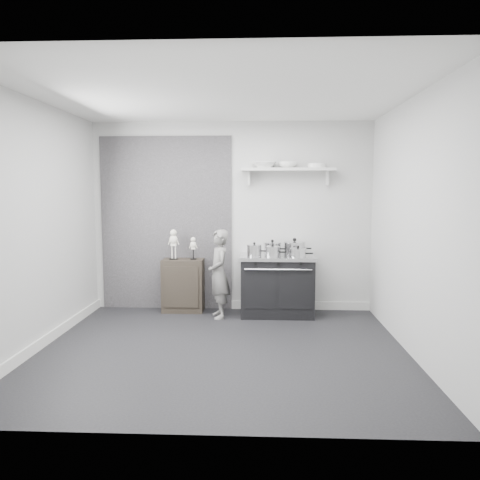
# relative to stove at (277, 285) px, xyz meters

# --- Properties ---
(ground) EXTENTS (4.00, 4.00, 0.00)m
(ground) POSITION_rel_stove_xyz_m (-0.65, -1.48, -0.42)
(ground) COLOR black
(ground) RESTS_ON ground
(room_shell) EXTENTS (4.02, 3.62, 2.71)m
(room_shell) POSITION_rel_stove_xyz_m (-0.74, -1.33, 1.22)
(room_shell) COLOR #B4B4B1
(room_shell) RESTS_ON ground
(wall_shelf) EXTENTS (1.30, 0.26, 0.24)m
(wall_shelf) POSITION_rel_stove_xyz_m (0.15, 0.20, 1.59)
(wall_shelf) COLOR silver
(wall_shelf) RESTS_ON room_shell
(stove) EXTENTS (1.05, 0.65, 0.84)m
(stove) POSITION_rel_stove_xyz_m (0.00, 0.00, 0.00)
(stove) COLOR black
(stove) RESTS_ON ground
(side_cabinet) EXTENTS (0.58, 0.34, 0.75)m
(side_cabinet) POSITION_rel_stove_xyz_m (-1.34, 0.13, -0.05)
(side_cabinet) COLOR black
(side_cabinet) RESTS_ON ground
(child) EXTENTS (0.40, 0.50, 1.21)m
(child) POSITION_rel_stove_xyz_m (-0.79, -0.18, 0.18)
(child) COLOR slate
(child) RESTS_ON ground
(pot_front_left) EXTENTS (0.29, 0.20, 0.19)m
(pot_front_left) POSITION_rel_stove_xyz_m (-0.32, -0.11, 0.50)
(pot_front_left) COLOR silver
(pot_front_left) RESTS_ON stove
(pot_back_left) EXTENTS (0.33, 0.25, 0.20)m
(pot_back_left) POSITION_rel_stove_xyz_m (-0.07, 0.12, 0.50)
(pot_back_left) COLOR silver
(pot_back_left) RESTS_ON stove
(pot_back_right) EXTENTS (0.39, 0.30, 0.23)m
(pot_back_right) POSITION_rel_stove_xyz_m (0.24, 0.13, 0.50)
(pot_back_right) COLOR silver
(pot_back_right) RESTS_ON stove
(pot_front_right) EXTENTS (0.31, 0.22, 0.16)m
(pot_front_right) POSITION_rel_stove_xyz_m (0.27, -0.20, 0.48)
(pot_front_right) COLOR silver
(pot_front_right) RESTS_ON stove
(pot_front_center) EXTENTS (0.29, 0.20, 0.17)m
(pot_front_center) POSITION_rel_stove_xyz_m (-0.07, -0.15, 0.49)
(pot_front_center) COLOR silver
(pot_front_center) RESTS_ON stove
(skeleton_full) EXTENTS (0.14, 0.09, 0.49)m
(skeleton_full) POSITION_rel_stove_xyz_m (-1.47, 0.13, 0.58)
(skeleton_full) COLOR silver
(skeleton_full) RESTS_ON side_cabinet
(skeleton_torso) EXTENTS (0.10, 0.07, 0.36)m
(skeleton_torso) POSITION_rel_stove_xyz_m (-1.19, 0.13, 0.51)
(skeleton_torso) COLOR silver
(skeleton_torso) RESTS_ON side_cabinet
(bowl_large) EXTENTS (0.33, 0.33, 0.08)m
(bowl_large) POSITION_rel_stove_xyz_m (-0.19, 0.19, 1.66)
(bowl_large) COLOR white
(bowl_large) RESTS_ON wall_shelf
(bowl_small) EXTENTS (0.26, 0.26, 0.08)m
(bowl_small) POSITION_rel_stove_xyz_m (0.14, 0.19, 1.66)
(bowl_small) COLOR white
(bowl_small) RESTS_ON wall_shelf
(plate_stack) EXTENTS (0.26, 0.26, 0.06)m
(plate_stack) POSITION_rel_stove_xyz_m (0.55, 0.19, 1.65)
(plate_stack) COLOR white
(plate_stack) RESTS_ON wall_shelf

